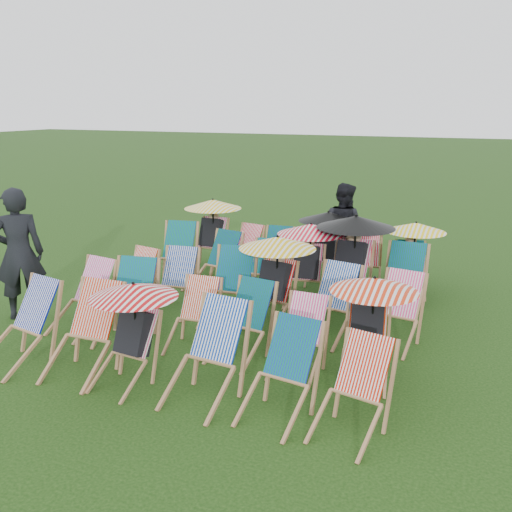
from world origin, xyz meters
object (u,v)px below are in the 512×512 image
at_px(deckchair_5, 353,391).
at_px(deckchair_0, 19,325).
at_px(person_rear, 343,229).
at_px(deckchair_29, 412,257).
at_px(person_left, 19,254).

bearing_deg(deckchair_5, deckchair_0, -167.12).
distance_m(deckchair_0, person_rear, 5.93).
distance_m(deckchair_0, deckchair_29, 6.09).
height_order(deckchair_29, person_left, person_left).
bearing_deg(deckchair_5, person_rear, 117.91).
height_order(deckchair_5, deckchair_29, deckchair_29).
bearing_deg(deckchair_0, person_left, 144.74).
height_order(deckchair_5, person_rear, person_rear).
height_order(deckchair_5, person_left, person_left).
xyz_separation_m(deckchair_5, deckchair_29, (-0.16, 4.57, 0.17)).
distance_m(deckchair_29, person_rear, 1.54).
bearing_deg(person_left, deckchair_29, 170.13).
bearing_deg(person_left, person_rear, -176.08).
bearing_deg(person_left, deckchair_0, 89.79).
bearing_deg(deckchair_5, deckchair_29, 103.77).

